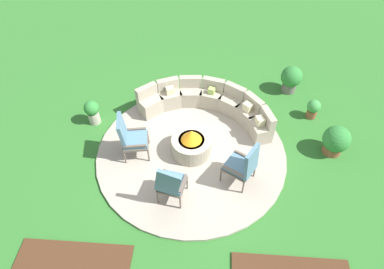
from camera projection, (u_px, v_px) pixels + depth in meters
ground_plane at (191, 153)px, 8.16m from camera, size 24.00×24.00×0.00m
patio_circle at (191, 152)px, 8.14m from camera, size 4.50×4.50×0.06m
fire_pit at (191, 144)px, 7.92m from camera, size 0.93×0.93×0.72m
curved_stone_bench at (209, 104)px, 8.81m from camera, size 3.47×1.73×0.77m
lounge_chair_front_left at (130, 137)px, 7.67m from camera, size 0.70×0.68×1.14m
lounge_chair_front_right at (170, 183)px, 6.81m from camera, size 0.66×0.66×1.16m
lounge_chair_back_left at (244, 165)px, 7.14m from camera, size 0.80×0.79×1.13m
potted_plant_0 at (291, 78)px, 9.42m from camera, size 0.58×0.58×0.79m
potted_plant_1 at (336, 140)px, 7.90m from camera, size 0.64×0.64×0.77m
potted_plant_2 at (313, 108)px, 8.80m from camera, size 0.34×0.34×0.54m
potted_plant_3 at (92, 111)px, 8.61m from camera, size 0.38×0.38×0.68m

